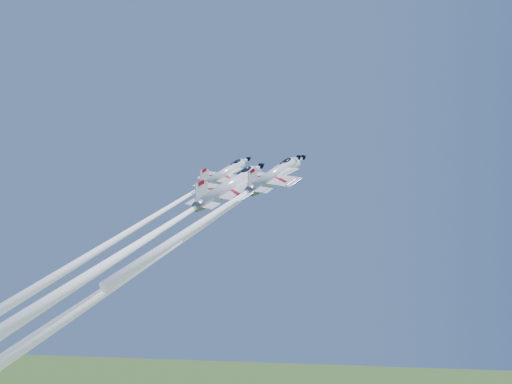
# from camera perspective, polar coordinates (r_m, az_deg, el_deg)

# --- Properties ---
(jet_lead) EXTENTS (28.10, 46.96, 50.56)m
(jet_lead) POSITION_cam_1_polar(r_m,az_deg,el_deg) (86.74, -7.56, -4.81)
(jet_lead) COLOR white
(jet_left) EXTENTS (23.54, 39.27, 42.02)m
(jet_left) POSITION_cam_1_polar(r_m,az_deg,el_deg) (91.58, -11.64, -3.29)
(jet_left) COLOR white
(jet_right) EXTENTS (18.31, 29.31, 27.79)m
(jet_right) POSITION_cam_1_polar(r_m,az_deg,el_deg) (84.97, -3.12, -1.47)
(jet_right) COLOR white
(jet_slot) EXTENTS (22.98, 37.24, 35.86)m
(jet_slot) POSITION_cam_1_polar(r_m,az_deg,el_deg) (81.60, -10.34, -4.26)
(jet_slot) COLOR white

